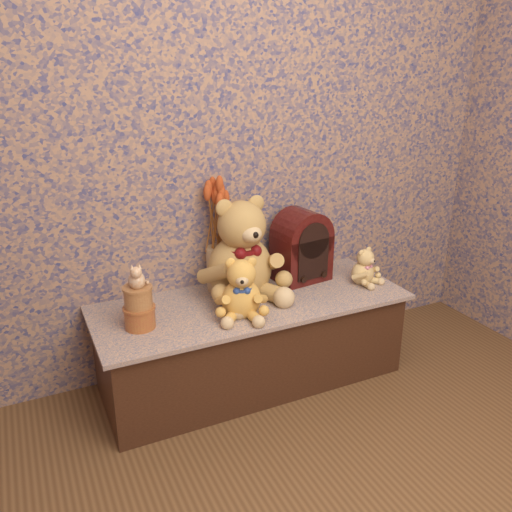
{
  "coord_description": "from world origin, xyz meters",
  "views": [
    {
      "loc": [
        -0.95,
        -0.84,
        1.5
      ],
      "look_at": [
        0.0,
        1.17,
        0.67
      ],
      "focal_mm": 37.21,
      "sensor_mm": 36.0,
      "label": 1
    }
  ],
  "objects_px": {
    "teddy_small": "(363,264)",
    "ceramic_vase": "(220,268)",
    "biscuit_tin_lower": "(140,317)",
    "cat_figurine": "(136,275)",
    "teddy_large": "(240,243)",
    "cathedral_radio": "(301,245)",
    "teddy_medium": "(241,284)"
  },
  "relations": [
    {
      "from": "teddy_large",
      "to": "cat_figurine",
      "type": "height_order",
      "value": "teddy_large"
    },
    {
      "from": "cat_figurine",
      "to": "cathedral_radio",
      "type": "bearing_deg",
      "value": 22.4
    },
    {
      "from": "cathedral_radio",
      "to": "biscuit_tin_lower",
      "type": "height_order",
      "value": "cathedral_radio"
    },
    {
      "from": "teddy_large",
      "to": "teddy_small",
      "type": "relative_size",
      "value": 2.59
    },
    {
      "from": "biscuit_tin_lower",
      "to": "cat_figurine",
      "type": "relative_size",
      "value": 1.13
    },
    {
      "from": "teddy_large",
      "to": "biscuit_tin_lower",
      "type": "height_order",
      "value": "teddy_large"
    },
    {
      "from": "teddy_medium",
      "to": "ceramic_vase",
      "type": "height_order",
      "value": "teddy_medium"
    },
    {
      "from": "ceramic_vase",
      "to": "cat_figurine",
      "type": "distance_m",
      "value": 0.53
    },
    {
      "from": "teddy_small",
      "to": "biscuit_tin_lower",
      "type": "height_order",
      "value": "teddy_small"
    },
    {
      "from": "teddy_medium",
      "to": "biscuit_tin_lower",
      "type": "xyz_separation_m",
      "value": [
        -0.44,
        0.07,
        -0.1
      ]
    },
    {
      "from": "teddy_medium",
      "to": "biscuit_tin_lower",
      "type": "bearing_deg",
      "value": -168.84
    },
    {
      "from": "ceramic_vase",
      "to": "biscuit_tin_lower",
      "type": "relative_size",
      "value": 1.69
    },
    {
      "from": "teddy_large",
      "to": "teddy_small",
      "type": "distance_m",
      "value": 0.65
    },
    {
      "from": "teddy_small",
      "to": "biscuit_tin_lower",
      "type": "relative_size",
      "value": 1.55
    },
    {
      "from": "cathedral_radio",
      "to": "cat_figurine",
      "type": "bearing_deg",
      "value": -175.9
    },
    {
      "from": "biscuit_tin_lower",
      "to": "ceramic_vase",
      "type": "bearing_deg",
      "value": 26.63
    },
    {
      "from": "cathedral_radio",
      "to": "biscuit_tin_lower",
      "type": "xyz_separation_m",
      "value": [
        -0.88,
        -0.17,
        -0.14
      ]
    },
    {
      "from": "teddy_medium",
      "to": "cathedral_radio",
      "type": "distance_m",
      "value": 0.51
    },
    {
      "from": "teddy_large",
      "to": "ceramic_vase",
      "type": "height_order",
      "value": "teddy_large"
    },
    {
      "from": "teddy_small",
      "to": "cathedral_radio",
      "type": "distance_m",
      "value": 0.33
    },
    {
      "from": "cathedral_radio",
      "to": "ceramic_vase",
      "type": "xyz_separation_m",
      "value": [
        -0.42,
        0.06,
        -0.08
      ]
    },
    {
      "from": "cat_figurine",
      "to": "teddy_small",
      "type": "bearing_deg",
      "value": 10.96
    },
    {
      "from": "teddy_small",
      "to": "biscuit_tin_lower",
      "type": "distance_m",
      "value": 1.14
    },
    {
      "from": "teddy_large",
      "to": "teddy_medium",
      "type": "height_order",
      "value": "teddy_large"
    },
    {
      "from": "teddy_medium",
      "to": "cat_figurine",
      "type": "distance_m",
      "value": 0.45
    },
    {
      "from": "teddy_large",
      "to": "ceramic_vase",
      "type": "xyz_separation_m",
      "value": [
        -0.06,
        0.1,
        -0.15
      ]
    },
    {
      "from": "cathedral_radio",
      "to": "biscuit_tin_lower",
      "type": "relative_size",
      "value": 2.86
    },
    {
      "from": "ceramic_vase",
      "to": "teddy_large",
      "type": "bearing_deg",
      "value": -57.49
    },
    {
      "from": "teddy_large",
      "to": "biscuit_tin_lower",
      "type": "relative_size",
      "value": 4.03
    },
    {
      "from": "teddy_small",
      "to": "ceramic_vase",
      "type": "relative_size",
      "value": 0.92
    },
    {
      "from": "teddy_small",
      "to": "cat_figurine",
      "type": "height_order",
      "value": "cat_figurine"
    },
    {
      "from": "teddy_medium",
      "to": "cat_figurine",
      "type": "xyz_separation_m",
      "value": [
        -0.44,
        0.07,
        0.09
      ]
    }
  ]
}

